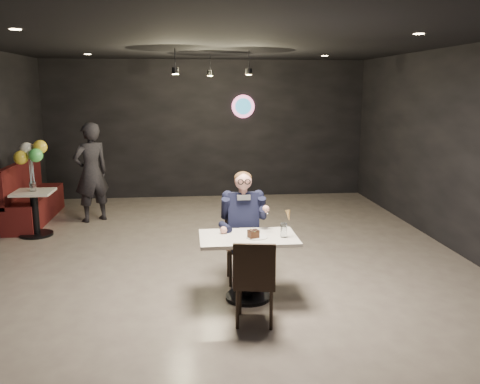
{
  "coord_description": "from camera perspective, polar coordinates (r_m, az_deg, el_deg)",
  "views": [
    {
      "loc": [
        -0.44,
        -6.75,
        2.39
      ],
      "look_at": [
        0.2,
        -0.66,
        1.14
      ],
      "focal_mm": 38.0,
      "sensor_mm": 36.0,
      "label": 1
    }
  ],
  "objects": [
    {
      "name": "mint_leaf",
      "position": [
        5.62,
        1.52,
        -4.44
      ],
      "size": [
        0.06,
        0.04,
        0.01
      ],
      "primitive_type": "ellipsoid",
      "color": "#2B8638",
      "rests_on": "cake_slice"
    },
    {
      "name": "wall_sign",
      "position": [
        11.29,
        0.35,
        9.59
      ],
      "size": [
        0.5,
        0.06,
        0.5
      ],
      "primitive_type": null,
      "color": "pink",
      "rests_on": "floor"
    },
    {
      "name": "side_table",
      "position": [
        8.99,
        -22.03,
        -2.22
      ],
      "size": [
        0.61,
        0.61,
        0.76
      ],
      "primitive_type": "cube",
      "color": "white",
      "rests_on": "floor"
    },
    {
      "name": "balloon_vase",
      "position": [
        8.9,
        -22.24,
        0.58
      ],
      "size": [
        0.1,
        0.1,
        0.16
      ],
      "primitive_type": "cylinder",
      "color": "silver",
      "rests_on": "side_table"
    },
    {
      "name": "floor",
      "position": [
        7.17,
        -2.13,
        -7.92
      ],
      "size": [
        9.0,
        9.0,
        0.0
      ],
      "primitive_type": "plane",
      "color": "gray",
      "rests_on": "ground"
    },
    {
      "name": "booth_bench",
      "position": [
        9.98,
        -22.2,
        0.05
      ],
      "size": [
        0.55,
        2.18,
        1.09
      ],
      "primitive_type": "cube",
      "color": "#3F0D0D",
      "rests_on": "floor"
    },
    {
      "name": "pendant_lights",
      "position": [
        8.77,
        -3.19,
        14.75
      ],
      "size": [
        1.4,
        1.2,
        0.36
      ],
      "primitive_type": "cube",
      "color": "black",
      "rests_on": "floor"
    },
    {
      "name": "dessert_plate",
      "position": [
        5.71,
        1.91,
        -5.09
      ],
      "size": [
        0.24,
        0.24,
        0.01
      ],
      "primitive_type": "cylinder",
      "color": "white",
      "rests_on": "main_table"
    },
    {
      "name": "chair_near",
      "position": [
        5.29,
        1.71,
        -9.84
      ],
      "size": [
        0.49,
        0.53,
        0.92
      ],
      "primitive_type": "cube",
      "rotation": [
        0.0,
        0.0,
        -0.18
      ],
      "color": "black",
      "rests_on": "floor"
    },
    {
      "name": "sundae_glass",
      "position": [
        5.73,
        4.93,
        -4.29
      ],
      "size": [
        0.07,
        0.07,
        0.16
      ],
      "primitive_type": "cylinder",
      "color": "silver",
      "rests_on": "main_table"
    },
    {
      "name": "wafer_cone",
      "position": [
        5.71,
        5.47,
        -2.66
      ],
      "size": [
        0.08,
        0.08,
        0.13
      ],
      "primitive_type": "cone",
      "rotation": [
        0.0,
        0.0,
        0.26
      ],
      "color": "tan",
      "rests_on": "sundae_glass"
    },
    {
      "name": "chair_far",
      "position": [
        6.37,
        0.33,
        -6.08
      ],
      "size": [
        0.42,
        0.46,
        0.92
      ],
      "primitive_type": "cube",
      "color": "black",
      "rests_on": "floor"
    },
    {
      "name": "passerby",
      "position": [
        9.55,
        -16.36,
        2.12
      ],
      "size": [
        0.78,
        0.73,
        1.8
      ],
      "primitive_type": "imported",
      "rotation": [
        0.0,
        0.0,
        3.76
      ],
      "color": "black",
      "rests_on": "floor"
    },
    {
      "name": "cake_slice",
      "position": [
        5.66,
        1.51,
        -4.75
      ],
      "size": [
        0.14,
        0.12,
        0.08
      ],
      "primitive_type": "cube",
      "rotation": [
        0.0,
        0.0,
        0.35
      ],
      "color": "black",
      "rests_on": "dessert_plate"
    },
    {
      "name": "seated_man",
      "position": [
        6.3,
        0.33,
        -3.82
      ],
      "size": [
        0.6,
        0.8,
        1.44
      ],
      "primitive_type": "cube",
      "color": "black",
      "rests_on": "floor"
    },
    {
      "name": "main_table",
      "position": [
        5.88,
        0.92,
        -8.48
      ],
      "size": [
        1.1,
        0.7,
        0.75
      ],
      "primitive_type": "cube",
      "color": "white",
      "rests_on": "floor"
    },
    {
      "name": "balloon_bunch",
      "position": [
        8.84,
        -22.44,
        3.18
      ],
      "size": [
        0.41,
        0.41,
        0.67
      ],
      "primitive_type": "cube",
      "color": "yellow",
      "rests_on": "balloon_vase"
    }
  ]
}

